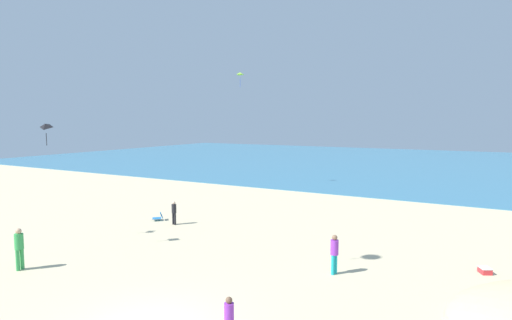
% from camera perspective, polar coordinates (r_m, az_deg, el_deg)
% --- Properties ---
extents(ground_plane, '(120.00, 120.00, 0.00)m').
position_cam_1_polar(ground_plane, '(21.44, 4.57, -11.32)').
color(ground_plane, beige).
extents(ocean_water, '(120.00, 60.00, 0.05)m').
position_cam_1_polar(ocean_water, '(64.05, 21.55, -0.47)').
color(ocean_water, teal).
rests_on(ocean_water, ground_plane).
extents(beach_chair_near_camera, '(0.80, 0.79, 0.50)m').
position_cam_1_polar(beach_chair_near_camera, '(26.83, -13.07, -7.54)').
color(beach_chair_near_camera, '#2370B2').
rests_on(beach_chair_near_camera, ground_plane).
extents(cooler_box, '(0.58, 0.62, 0.26)m').
position_cam_1_polar(cooler_box, '(19.81, 28.64, -13.01)').
color(cooler_box, red).
rests_on(cooler_box, ground_plane).
extents(person_0, '(0.39, 0.39, 1.61)m').
position_cam_1_polar(person_0, '(17.48, 10.60, -12.11)').
color(person_0, '#19ADB2').
rests_on(person_0, ground_plane).
extents(person_2, '(0.31, 0.31, 1.41)m').
position_cam_1_polar(person_2, '(25.47, -11.07, -6.82)').
color(person_2, black).
rests_on(person_2, ground_plane).
extents(person_3, '(0.30, 0.30, 1.38)m').
position_cam_1_polar(person_3, '(12.27, -3.68, -20.55)').
color(person_3, black).
rests_on(person_3, ground_plane).
extents(person_4, '(0.38, 0.38, 1.75)m').
position_cam_1_polar(person_4, '(20.15, -29.47, -10.12)').
color(person_4, green).
rests_on(person_4, ground_plane).
extents(kite_black, '(0.62, 0.54, 1.08)m').
position_cam_1_polar(kite_black, '(21.42, -26.71, 4.16)').
color(kite_black, black).
extents(kite_lime, '(0.66, 0.72, 1.39)m').
position_cam_1_polar(kite_lime, '(39.26, -2.19, 11.63)').
color(kite_lime, '#99DB33').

